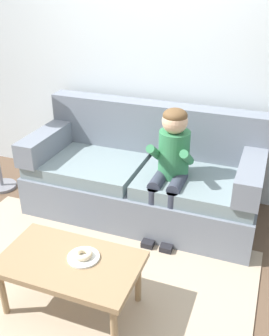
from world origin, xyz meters
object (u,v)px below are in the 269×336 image
object	(u,v)px
couch	(144,177)
person_child	(171,161)
toy_controller	(72,244)
donut	(83,254)
coffee_table	(70,266)

from	to	relation	value
couch	person_child	size ratio (longest dim) A/B	1.90
toy_controller	donut	bearing A→B (deg)	-80.86
couch	donut	bearing A→B (deg)	-88.42
donut	person_child	bearing A→B (deg)	75.64
couch	toy_controller	xyz separation A→B (m)	(-0.37, -0.75, -0.32)
toy_controller	person_child	bearing A→B (deg)	10.01
couch	donut	distance (m)	1.28
couch	toy_controller	size ratio (longest dim) A/B	9.27
person_child	donut	size ratio (longest dim) A/B	9.18
coffee_table	couch	bearing A→B (deg)	88.23
person_child	coffee_table	bearing A→B (deg)	-107.35
coffee_table	person_child	bearing A→B (deg)	72.65
coffee_table	toy_controller	world-z (taller)	coffee_table
donut	toy_controller	bearing A→B (deg)	127.49
couch	person_child	xyz separation A→B (m)	(0.31, -0.21, 0.32)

